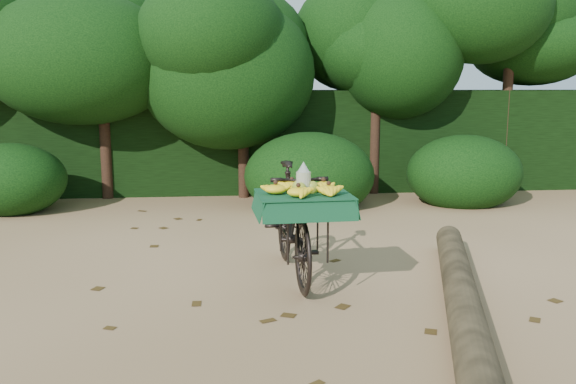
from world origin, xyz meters
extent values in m
plane|color=tan|center=(0.00, 0.00, 0.00)|extent=(80.00, 80.00, 0.00)
imported|color=black|center=(0.86, 0.82, 0.56)|extent=(0.63, 1.91, 1.13)
cube|color=black|center=(0.89, 0.22, 0.93)|extent=(0.43, 0.52, 0.03)
cube|color=#144D26|center=(0.89, 0.22, 0.95)|extent=(0.85, 0.72, 0.01)
ellipsoid|color=olive|center=(0.97, 0.22, 1.00)|extent=(0.11, 0.09, 0.12)
ellipsoid|color=olive|center=(0.85, 0.27, 1.00)|extent=(0.11, 0.09, 0.12)
ellipsoid|color=olive|center=(0.86, 0.16, 1.00)|extent=(0.11, 0.09, 0.12)
cylinder|color=#EAE5C6|center=(0.89, 0.23, 1.06)|extent=(0.13, 0.13, 0.17)
cylinder|color=brown|center=(2.19, -0.23, 0.14)|extent=(1.45, 3.84, 0.28)
cube|color=black|center=(0.00, 6.30, 0.90)|extent=(26.00, 1.80, 1.80)
camera|label=1|loc=(0.23, -5.02, 1.89)|focal=38.00mm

